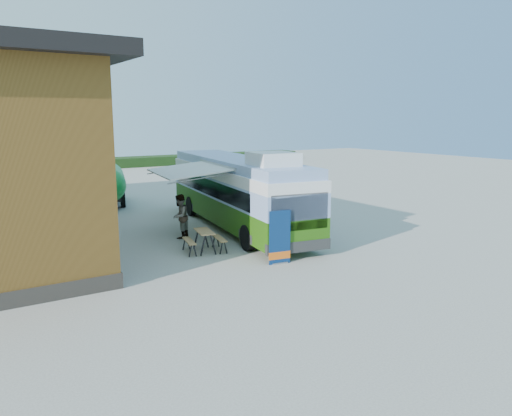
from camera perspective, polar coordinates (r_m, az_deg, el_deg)
ground at (r=19.20m, az=3.77°, el=-5.63°), size 100.00×100.00×0.00m
hedge at (r=56.34m, az=-12.94°, el=5.21°), size 40.00×3.00×1.00m
bus at (r=23.91m, az=-2.15°, el=2.12°), size 4.60×12.91×3.89m
awning at (r=22.37m, az=-7.27°, el=3.97°), size 3.51×4.95×0.54m
banner at (r=18.12m, az=2.73°, el=-3.93°), size 0.86×0.27×1.98m
picnic_table at (r=19.84m, az=-5.92°, el=-3.21°), size 1.76×1.63×0.86m
person_a at (r=26.30m, az=-20.61°, el=0.13°), size 0.80×0.74×1.83m
person_b at (r=22.19m, az=-8.70°, el=-0.95°), size 1.20×1.19×1.95m
slurry_tanker at (r=31.72m, az=-16.49°, el=2.89°), size 3.15×6.37×2.42m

